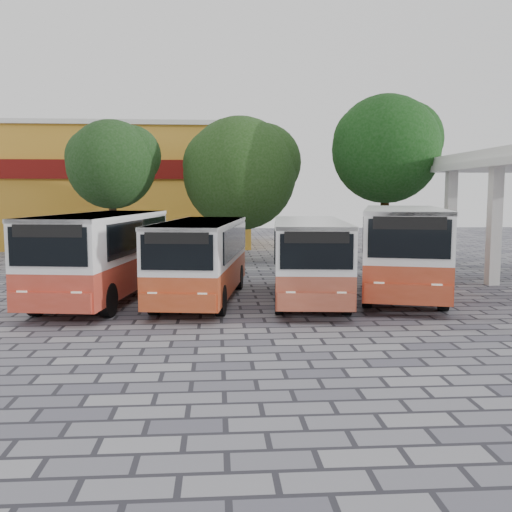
{
  "coord_description": "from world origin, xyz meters",
  "views": [
    {
      "loc": [
        -3.24,
        -15.9,
        3.66
      ],
      "look_at": [
        -1.88,
        3.79,
        1.5
      ],
      "focal_mm": 40.0,
      "sensor_mm": 36.0,
      "label": 1
    }
  ],
  "objects": [
    {
      "name": "ground",
      "position": [
        0.0,
        0.0,
        0.0
      ],
      "size": [
        90.0,
        90.0,
        0.0
      ],
      "primitive_type": "plane",
      "color": "#565562",
      "rests_on": "ground"
    },
    {
      "name": "shophouse_block",
      "position": [
        -11.0,
        25.99,
        4.16
      ],
      "size": [
        20.4,
        10.4,
        8.3
      ],
      "color": "#B77F21",
      "rests_on": "ground"
    },
    {
      "name": "bus_far_left",
      "position": [
        -7.17,
        3.84,
        1.72
      ],
      "size": [
        3.74,
        8.56,
        2.97
      ],
      "rotation": [
        0.0,
        0.0,
        -0.15
      ],
      "color": "#BE3A27",
      "rests_on": "ground"
    },
    {
      "name": "bus_centre_left",
      "position": [
        -3.78,
        3.53,
        1.58
      ],
      "size": [
        3.4,
        7.85,
        2.73
      ],
      "rotation": [
        0.0,
        0.0,
        -0.15
      ],
      "color": "#B7421D",
      "rests_on": "ground"
    },
    {
      "name": "bus_centre_right",
      "position": [
        -0.08,
        3.42,
        1.59
      ],
      "size": [
        3.11,
        7.82,
        2.74
      ],
      "rotation": [
        0.0,
        0.0,
        -0.11
      ],
      "color": "#AC4A32",
      "rests_on": "ground"
    },
    {
      "name": "bus_far_right",
      "position": [
        3.51,
        4.32,
        1.82
      ],
      "size": [
        4.96,
        9.25,
        3.15
      ],
      "rotation": [
        0.0,
        0.0,
        -0.28
      ],
      "color": "#B33C1F",
      "rests_on": "ground"
    },
    {
      "name": "tree_left",
      "position": [
        -8.61,
        14.55,
        5.32
      ],
      "size": [
        4.85,
        4.62,
        7.49
      ],
      "color": "#322517",
      "rests_on": "ground"
    },
    {
      "name": "tree_middle",
      "position": [
        -1.87,
        15.39,
        4.96
      ],
      "size": [
        6.47,
        6.16,
        7.84
      ],
      "color": "black",
      "rests_on": "ground"
    },
    {
      "name": "tree_right",
      "position": [
        5.52,
        13.18,
        6.11
      ],
      "size": [
        5.81,
        5.53,
        8.71
      ],
      "color": "black",
      "rests_on": "ground"
    }
  ]
}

